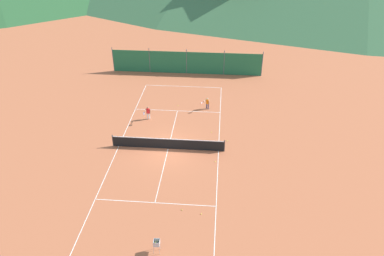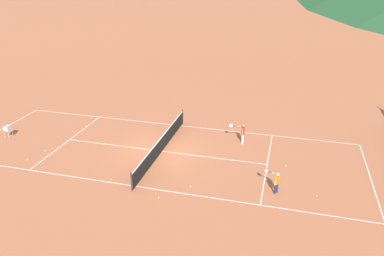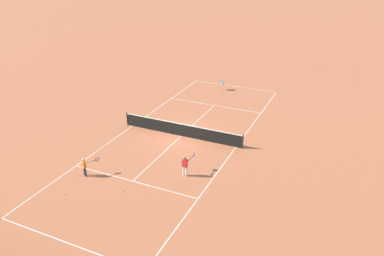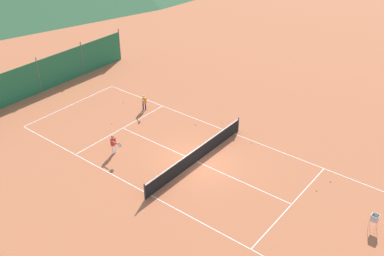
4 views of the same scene
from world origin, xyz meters
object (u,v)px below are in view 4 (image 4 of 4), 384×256
(tennis_net, at_px, (197,155))
(tennis_ball_near_corner, at_px, (222,122))
(tennis_ball_mid_court, at_px, (331,181))
(tennis_ball_alley_right, at_px, (317,190))
(player_far_baseline, at_px, (144,102))
(tennis_ball_service_box, at_px, (252,142))
(tennis_ball_by_net_right, at_px, (112,123))
(player_near_service, at_px, (114,143))
(tennis_ball_alley_left, at_px, (124,103))
(ball_hopper, at_px, (375,219))
(tennis_ball_by_net_left, at_px, (196,124))

(tennis_net, distance_m, tennis_ball_near_corner, 5.05)
(tennis_ball_mid_court, bearing_deg, tennis_ball_alley_right, 168.17)
(player_far_baseline, distance_m, tennis_ball_alley_right, 14.01)
(tennis_net, height_order, tennis_ball_alley_right, tennis_net)
(tennis_ball_service_box, bearing_deg, tennis_ball_alley_right, -110.14)
(tennis_ball_by_net_right, bearing_deg, tennis_ball_near_corner, -50.63)
(player_far_baseline, distance_m, tennis_ball_by_net_right, 2.98)
(player_near_service, relative_size, tennis_ball_alley_right, 19.54)
(tennis_net, bearing_deg, player_near_service, 118.55)
(tennis_ball_alley_left, height_order, ball_hopper, ball_hopper)
(tennis_ball_by_net_left, bearing_deg, player_far_baseline, 98.30)
(tennis_ball_by_net_right, height_order, ball_hopper, ball_hopper)
(player_near_service, bearing_deg, tennis_ball_mid_court, -64.42)
(player_near_service, height_order, tennis_ball_by_net_left, player_near_service)
(player_far_baseline, distance_m, tennis_ball_alley_left, 2.13)
(tennis_ball_by_net_right, height_order, tennis_ball_alley_left, same)
(tennis_ball_service_box, distance_m, tennis_ball_alley_right, 5.80)
(tennis_ball_mid_court, bearing_deg, tennis_ball_near_corner, 79.34)
(tennis_ball_by_net_left, distance_m, ball_hopper, 13.44)
(tennis_net, relative_size, tennis_ball_service_box, 139.09)
(tennis_ball_by_net_left, distance_m, tennis_ball_alley_right, 9.83)
(tennis_net, distance_m, tennis_ball_alley_right, 7.22)
(tennis_ball_near_corner, distance_m, ball_hopper, 12.58)
(tennis_ball_alley_right, bearing_deg, tennis_ball_by_net_left, 80.89)
(tennis_net, distance_m, tennis_ball_mid_court, 7.90)
(player_near_service, xyz_separation_m, tennis_ball_mid_court, (5.65, -11.79, -0.72))
(tennis_ball_by_net_right, bearing_deg, tennis_ball_by_net_left, -53.22)
(player_far_baseline, height_order, tennis_ball_by_net_right, player_far_baseline)
(tennis_ball_by_net_left, xyz_separation_m, tennis_ball_mid_court, (-0.28, -9.98, 0.00))
(tennis_net, xyz_separation_m, tennis_ball_service_box, (3.87, -1.51, -0.47))
(tennis_ball_near_corner, bearing_deg, player_near_service, 157.19)
(tennis_net, distance_m, tennis_ball_by_net_left, 4.43)
(player_near_service, height_order, tennis_ball_by_net_right, player_near_service)
(tennis_ball_by_net_right, height_order, tennis_ball_by_net_left, same)
(player_far_baseline, height_order, tennis_ball_by_net_left, player_far_baseline)
(tennis_net, relative_size, tennis_ball_by_net_right, 139.09)
(tennis_ball_by_net_right, xyz_separation_m, tennis_ball_alley_left, (2.70, 1.59, 0.00))
(player_near_service, relative_size, tennis_ball_alley_left, 19.54)
(player_far_baseline, height_order, tennis_ball_near_corner, player_far_baseline)
(tennis_ball_by_net_left, height_order, tennis_ball_alley_right, same)
(player_near_service, bearing_deg, player_far_baseline, 24.71)
(tennis_net, height_order, tennis_ball_by_net_right, tennis_net)
(tennis_ball_near_corner, relative_size, ball_hopper, 0.07)
(tennis_ball_by_net_right, height_order, tennis_ball_service_box, same)
(player_far_baseline, xyz_separation_m, tennis_ball_near_corner, (1.99, -5.50, -0.65))
(player_far_baseline, distance_m, tennis_ball_service_box, 8.61)
(tennis_ball_near_corner, height_order, tennis_ball_mid_court, same)
(player_near_service, bearing_deg, tennis_ball_near_corner, -22.81)
(tennis_ball_by_net_right, distance_m, tennis_ball_near_corner, 7.67)
(tennis_ball_by_net_right, xyz_separation_m, tennis_ball_service_box, (3.94, -8.94, 0.00))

